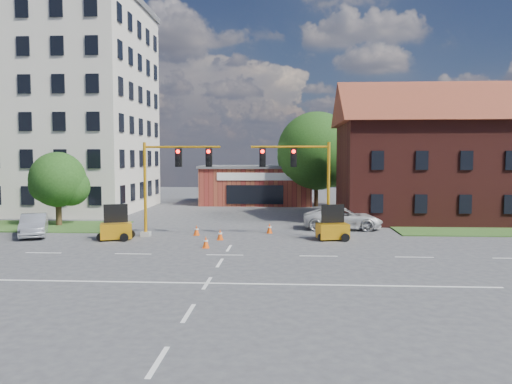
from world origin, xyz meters
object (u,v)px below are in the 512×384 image
(signal_mast_west, at_px, (170,177))
(signal_mast_east, at_px, (303,178))
(pickup_white, at_px, (343,218))
(trailer_west, at_px, (116,229))
(trailer_east, at_px, (333,229))

(signal_mast_west, bearing_deg, signal_mast_east, 0.00)
(signal_mast_east, bearing_deg, pickup_white, 53.04)
(signal_mast_east, relative_size, trailer_west, 2.80)
(signal_mast_west, distance_m, trailer_east, 11.09)
(signal_mast_west, xyz_separation_m, pickup_white, (11.74, 4.03, -3.13))
(trailer_west, relative_size, trailer_east, 1.03)
(trailer_east, bearing_deg, signal_mast_west, 163.95)
(pickup_white, bearing_deg, trailer_west, 113.06)
(signal_mast_west, xyz_separation_m, signal_mast_east, (8.71, 0.00, 0.00))
(trailer_west, bearing_deg, pickup_white, 1.21)
(trailer_east, distance_m, pickup_white, 4.92)
(pickup_white, bearing_deg, signal_mast_west, 111.52)
(signal_mast_west, relative_size, trailer_east, 2.88)
(signal_mast_east, bearing_deg, trailer_west, -172.67)
(trailer_east, xyz_separation_m, pickup_white, (1.16, 4.78, 0.12))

